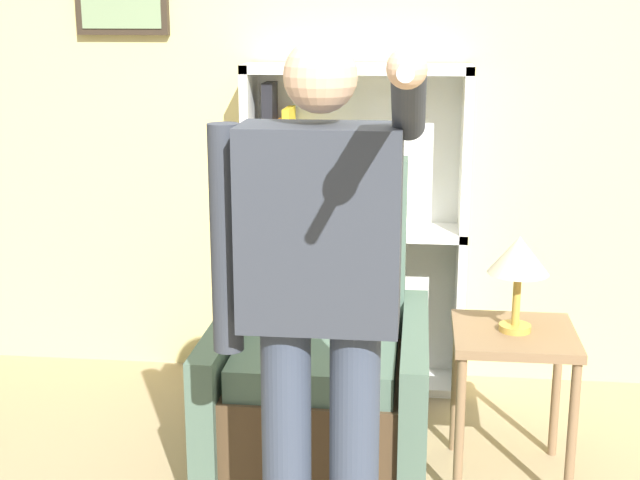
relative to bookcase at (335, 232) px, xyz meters
name	(u,v)px	position (x,y,z in m)	size (l,w,h in m)	color
wall_back	(402,95)	(0.31, 0.16, 0.64)	(8.00, 0.11, 2.80)	#DBCC84
bookcase	(335,232)	(0.00, 0.00, 0.00)	(1.04, 0.28, 1.55)	white
armchair	(322,374)	(0.03, -0.78, -0.40)	(0.84, 0.94, 1.20)	#4C3823
person_standing	(319,296)	(0.12, -1.70, 0.23)	(0.60, 0.78, 1.72)	#384256
side_table	(513,356)	(0.77, -0.87, -0.25)	(0.46, 0.46, 0.61)	#846647
table_lamp	(519,259)	(0.77, -0.87, 0.13)	(0.23, 0.23, 0.37)	gold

